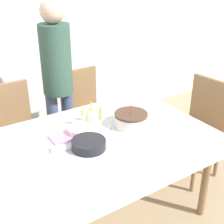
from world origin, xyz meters
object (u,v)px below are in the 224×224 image
object	(u,v)px
birthday_cake	(131,119)
plate_stack_main	(89,144)
person_standing	(57,72)
champagne_tray	(93,117)
dining_chair_far_right	(85,113)
plate_stack_dessert	(80,131)
dining_chair_far_left	(14,132)
dining_chair_right_end	(200,125)

from	to	relation	value
birthday_cake	plate_stack_main	world-z (taller)	birthday_cake
birthday_cake	person_standing	distance (m)	0.91
plate_stack_main	champagne_tray	bearing A→B (deg)	54.40
dining_chair_far_right	plate_stack_dessert	xyz separation A→B (m)	(-0.43, -0.73, 0.27)
plate_stack_dessert	person_standing	bearing A→B (deg)	76.73
dining_chair_far_right	dining_chair_far_left	bearing A→B (deg)	-180.00
person_standing	dining_chair_far_right	bearing A→B (deg)	-6.76
dining_chair_right_end	birthday_cake	bearing A→B (deg)	-179.06
dining_chair_far_left	plate_stack_dessert	distance (m)	0.83
dining_chair_right_end	dining_chair_far_left	bearing A→B (deg)	151.38
dining_chair_far_left	plate_stack_dessert	bearing A→B (deg)	-67.93
person_standing	champagne_tray	bearing A→B (deg)	-93.30
plate_stack_main	plate_stack_dessert	xyz separation A→B (m)	(0.04, 0.21, -0.01)
plate_stack_dessert	dining_chair_far_left	bearing A→B (deg)	112.07
dining_chair_far_left	plate_stack_main	world-z (taller)	dining_chair_far_left
dining_chair_far_right	birthday_cake	world-z (taller)	dining_chair_far_right
person_standing	birthday_cake	bearing A→B (deg)	-76.52
champagne_tray	plate_stack_main	xyz separation A→B (m)	(-0.18, -0.25, -0.05)
dining_chair_far_left	person_standing	distance (m)	0.67
dining_chair_far_right	person_standing	bearing A→B (deg)	173.24
dining_chair_right_end	champagne_tray	bearing A→B (deg)	172.87
birthday_cake	plate_stack_dessert	world-z (taller)	birthday_cake
dining_chair_far_right	plate_stack_dessert	world-z (taller)	dining_chair_far_right
champagne_tray	plate_stack_dessert	bearing A→B (deg)	-163.67
dining_chair_right_end	dining_chair_far_right	bearing A→B (deg)	133.52
dining_chair_right_end	champagne_tray	size ratio (longest dim) A/B	3.43
birthday_cake	plate_stack_main	bearing A→B (deg)	-166.43
dining_chair_far_left	champagne_tray	distance (m)	0.88
dining_chair_right_end	person_standing	distance (m)	1.42
dining_chair_right_end	plate_stack_dessert	size ratio (longest dim) A/B	5.68
dining_chair_far_right	dining_chair_right_end	distance (m)	1.14
plate_stack_main	person_standing	world-z (taller)	person_standing
champagne_tray	plate_stack_main	distance (m)	0.31
dining_chair_far_right	dining_chair_right_end	xyz separation A→B (m)	(0.78, -0.83, 0.00)
plate_stack_dessert	plate_stack_main	bearing A→B (deg)	-101.40
birthday_cake	person_standing	world-z (taller)	person_standing
birthday_cake	plate_stack_main	distance (m)	0.44
champagne_tray	plate_stack_main	bearing A→B (deg)	-125.60
dining_chair_far_left	champagne_tray	bearing A→B (deg)	-57.83
plate_stack_main	person_standing	bearing A→B (deg)	77.14
birthday_cake	dining_chair_right_end	bearing A→B (deg)	0.94
dining_chair_right_end	plate_stack_dessert	bearing A→B (deg)	175.56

